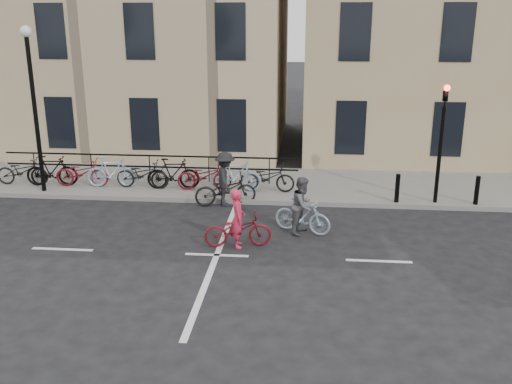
# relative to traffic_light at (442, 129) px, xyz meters

# --- Properties ---
(ground) EXTENTS (120.00, 120.00, 0.00)m
(ground) POSITION_rel_traffic_light_xyz_m (-6.20, -4.34, -2.45)
(ground) COLOR black
(ground) RESTS_ON ground
(sidewalk) EXTENTS (46.00, 4.00, 0.15)m
(sidewalk) POSITION_rel_traffic_light_xyz_m (-10.20, 1.66, -2.38)
(sidewalk) COLOR slate
(sidewalk) RESTS_ON ground
(building_east) EXTENTS (14.00, 10.00, 12.00)m
(building_east) POSITION_rel_traffic_light_xyz_m (2.80, 8.66, 3.70)
(building_east) COLOR tan
(building_east) RESTS_ON sidewalk
(building_west) EXTENTS (20.00, 10.00, 10.00)m
(building_west) POSITION_rel_traffic_light_xyz_m (-15.20, 8.66, 2.70)
(building_west) COLOR #C9AC88
(building_west) RESTS_ON sidewalk
(traffic_light) EXTENTS (0.18, 0.30, 3.90)m
(traffic_light) POSITION_rel_traffic_light_xyz_m (0.00, 0.00, 0.00)
(traffic_light) COLOR black
(traffic_light) RESTS_ON sidewalk
(lamp_post) EXTENTS (0.36, 0.36, 5.28)m
(lamp_post) POSITION_rel_traffic_light_xyz_m (-12.70, 0.06, 1.04)
(lamp_post) COLOR black
(lamp_post) RESTS_ON sidewalk
(bollard_east) EXTENTS (0.14, 0.14, 0.90)m
(bollard_east) POSITION_rel_traffic_light_xyz_m (-1.20, -0.09, -1.85)
(bollard_east) COLOR black
(bollard_east) RESTS_ON sidewalk
(bollard_west) EXTENTS (0.14, 0.14, 0.90)m
(bollard_west) POSITION_rel_traffic_light_xyz_m (1.20, -0.09, -1.85)
(bollard_west) COLOR black
(bollard_west) RESTS_ON sidewalk
(parked_bikes) EXTENTS (10.40, 1.23, 1.05)m
(parked_bikes) POSITION_rel_traffic_light_xyz_m (-9.50, 0.70, -1.81)
(parked_bikes) COLOR black
(parked_bikes) RESTS_ON sidewalk
(cyclist_pink) EXTENTS (1.80, 0.90, 1.53)m
(cyclist_pink) POSITION_rel_traffic_light_xyz_m (-5.75, -3.70, -1.92)
(cyclist_pink) COLOR maroon
(cyclist_pink) RESTS_ON ground
(cyclist_grey) EXTENTS (1.69, 1.06, 1.58)m
(cyclist_grey) POSITION_rel_traffic_light_xyz_m (-4.10, -2.59, -1.81)
(cyclist_grey) COLOR #95B1C3
(cyclist_grey) RESTS_ON ground
(cyclist_dark) EXTENTS (2.04, 1.24, 1.72)m
(cyclist_dark) POSITION_rel_traffic_light_xyz_m (-6.54, -0.44, -1.78)
(cyclist_dark) COLOR black
(cyclist_dark) RESTS_ON ground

